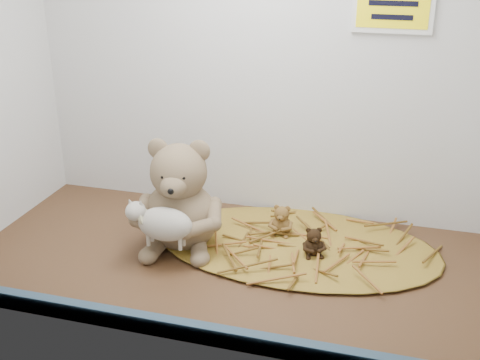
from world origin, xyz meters
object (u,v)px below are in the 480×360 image
(toy_lamb, at_px, (165,224))
(main_teddy, at_px, (180,194))
(mini_teddy_tan, at_px, (282,218))
(mini_teddy_brown, at_px, (314,240))

(toy_lamb, bearing_deg, main_teddy, 90.00)
(mini_teddy_tan, xyz_separation_m, mini_teddy_brown, (0.09, -0.08, -0.00))
(main_teddy, distance_m, mini_teddy_brown, 0.33)
(mini_teddy_tan, distance_m, mini_teddy_brown, 0.12)
(toy_lamb, relative_size, mini_teddy_tan, 2.18)
(toy_lamb, xyz_separation_m, mini_teddy_tan, (0.22, 0.20, -0.05))
(mini_teddy_tan, bearing_deg, main_teddy, -154.57)
(mini_teddy_tan, bearing_deg, toy_lamb, -137.64)
(main_teddy, xyz_separation_m, mini_teddy_tan, (0.22, 0.10, -0.08))
(toy_lamb, height_order, mini_teddy_tan, toy_lamb)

